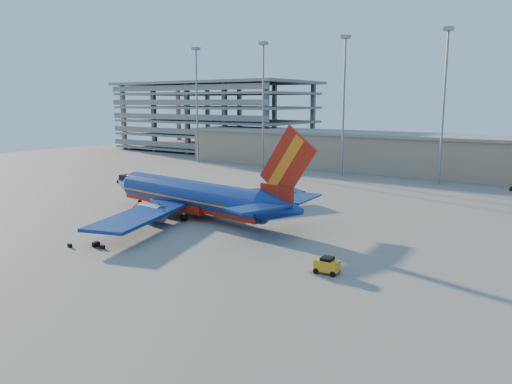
{
  "coord_description": "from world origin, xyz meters",
  "views": [
    {
      "loc": [
        39.29,
        -50.35,
        15.38
      ],
      "look_at": [
        3.7,
        1.39,
        4.0
      ],
      "focal_mm": 35.0,
      "sensor_mm": 36.0,
      "label": 1
    }
  ],
  "objects": [
    {
      "name": "light_mast_row",
      "position": [
        5.0,
        46.0,
        17.55
      ],
      "size": [
        101.6,
        1.6,
        28.65
      ],
      "color": "gray",
      "rests_on": "ground"
    },
    {
      "name": "luggage_pile",
      "position": [
        -4.43,
        -17.71,
        0.23
      ],
      "size": [
        3.9,
        2.32,
        0.55
      ],
      "color": "black",
      "rests_on": "ground"
    },
    {
      "name": "parking_garage",
      "position": [
        -62.0,
        74.05,
        11.73
      ],
      "size": [
        62.0,
        32.0,
        21.4
      ],
      "color": "slate",
      "rests_on": "ground"
    },
    {
      "name": "baggage_tug",
      "position": [
        20.09,
        -11.07,
        0.81
      ],
      "size": [
        2.22,
        1.41,
        1.55
      ],
      "rotation": [
        0.0,
        0.0,
        0.05
      ],
      "color": "orange",
      "rests_on": "ground"
    },
    {
      "name": "ground",
      "position": [
        0.0,
        0.0,
        0.0
      ],
      "size": [
        220.0,
        220.0,
        0.0
      ],
      "primitive_type": "plane",
      "color": "slate",
      "rests_on": "ground"
    },
    {
      "name": "aircraft_main",
      "position": [
        -4.81,
        -0.56,
        2.74
      ],
      "size": [
        37.88,
        36.25,
        12.85
      ],
      "rotation": [
        0.0,
        0.0,
        -0.12
      ],
      "color": "navy",
      "rests_on": "ground"
    },
    {
      "name": "terminal_building",
      "position": [
        10.0,
        58.0,
        4.32
      ],
      "size": [
        122.0,
        16.0,
        8.5
      ],
      "color": "gray",
      "rests_on": "ground"
    }
  ]
}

